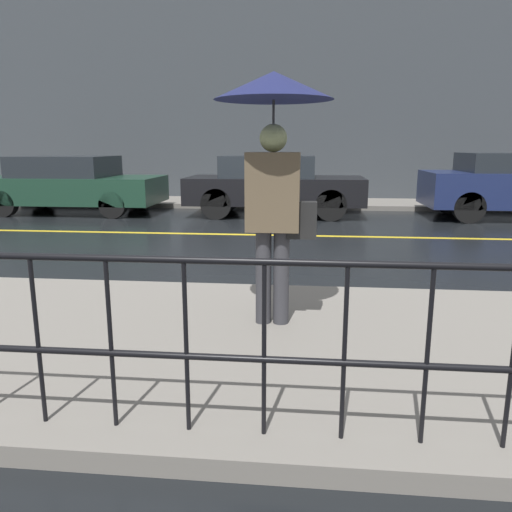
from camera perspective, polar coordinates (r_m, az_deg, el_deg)
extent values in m
plane|color=black|center=(9.18, -1.76, 2.45)|extent=(80.00, 80.00, 0.00)
cube|color=slate|center=(4.13, -11.63, -9.57)|extent=(28.00, 3.11, 0.12)
cube|color=slate|center=(13.84, 0.83, 6.10)|extent=(28.00, 1.97, 0.12)
cube|color=gold|center=(9.18, -1.76, 2.48)|extent=(25.20, 0.12, 0.01)
cube|color=#383D42|center=(14.95, 1.27, 17.42)|extent=(28.00, 0.30, 5.78)
cylinder|color=black|center=(2.69, -20.79, -0.15)|extent=(12.00, 0.04, 0.04)
cylinder|color=black|center=(2.84, -19.99, -10.20)|extent=(12.00, 0.04, 0.04)
cylinder|color=black|center=(2.91, -23.66, -8.96)|extent=(0.02, 0.02, 0.92)
cylinder|color=black|center=(2.74, -16.24, -9.70)|extent=(0.02, 0.02, 0.92)
cylinder|color=black|center=(2.62, -7.97, -10.34)|extent=(0.02, 0.02, 0.92)
cylinder|color=black|center=(2.56, 0.93, -10.79)|extent=(0.02, 0.02, 0.92)
cylinder|color=black|center=(2.56, 10.05, -10.99)|extent=(0.02, 0.02, 0.92)
cylinder|color=black|center=(2.62, 18.97, -10.92)|extent=(0.02, 0.02, 0.92)
cylinder|color=#333338|center=(4.18, 0.86, -2.42)|extent=(0.13, 0.13, 0.79)
cylinder|color=#333338|center=(4.17, 2.90, -2.47)|extent=(0.13, 0.13, 0.79)
cube|color=brown|center=(4.05, 1.95, 7.32)|extent=(0.43, 0.26, 0.63)
sphere|color=#909965|center=(4.04, 1.99, 13.32)|extent=(0.22, 0.22, 0.22)
cylinder|color=#262628|center=(4.04, 1.99, 12.37)|extent=(0.02, 0.02, 0.71)
cone|color=#191E4C|center=(4.06, 2.04, 18.89)|extent=(0.94, 0.94, 0.21)
cube|color=black|center=(4.07, 5.26, 4.12)|extent=(0.24, 0.12, 0.30)
cube|color=#193828|center=(12.96, -20.10, 7.16)|extent=(4.19, 1.90, 0.62)
cube|color=#1E2328|center=(13.00, -20.96, 9.55)|extent=(2.18, 1.75, 0.48)
cylinder|color=black|center=(13.26, -13.36, 6.53)|extent=(0.60, 0.22, 0.60)
cylinder|color=black|center=(11.70, -16.03, 5.64)|extent=(0.60, 0.22, 0.60)
cylinder|color=black|center=(14.32, -23.28, 6.27)|extent=(0.60, 0.22, 0.60)
cylinder|color=black|center=(12.89, -26.86, 5.37)|extent=(0.60, 0.22, 0.60)
cube|color=black|center=(11.70, 2.21, 7.54)|extent=(4.06, 1.72, 0.60)
cube|color=#1E2328|center=(11.67, 1.42, 10.21)|extent=(2.11, 1.58, 0.49)
cylinder|color=black|center=(12.45, 8.24, 6.56)|extent=(0.68, 0.22, 0.68)
cylinder|color=black|center=(10.96, 8.55, 5.76)|extent=(0.68, 0.22, 0.68)
cylinder|color=black|center=(12.60, -3.34, 6.73)|extent=(0.68, 0.22, 0.68)
cylinder|color=black|center=(11.13, -4.56, 5.96)|extent=(0.68, 0.22, 0.68)
cube|color=#1E2328|center=(12.46, 27.18, 9.50)|extent=(2.04, 1.62, 0.41)
cylinder|color=black|center=(12.92, 21.16, 6.01)|extent=(0.66, 0.22, 0.66)
cylinder|color=black|center=(11.45, 23.15, 5.12)|extent=(0.66, 0.22, 0.66)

